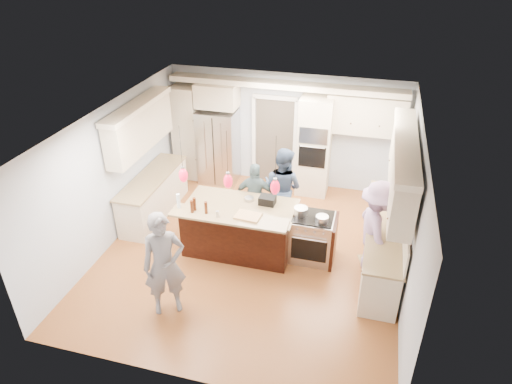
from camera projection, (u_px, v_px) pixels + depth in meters
ground_plane at (251, 252)px, 8.83m from camera, size 6.00×6.00×0.00m
room_shell at (251, 168)px, 7.93m from camera, size 5.54×6.04×2.72m
refrigerator at (218, 147)px, 10.94m from camera, size 0.90×0.70×1.80m
oven_column at (314, 147)px, 10.32m from camera, size 0.72×0.69×2.30m
back_upper_cabinets at (252, 118)px, 10.48m from camera, size 5.30×0.61×2.54m
right_counter_run at (389, 216)px, 8.01m from camera, size 0.64×3.10×2.51m
left_cabinets at (149, 170)px, 9.52m from camera, size 0.64×2.30×2.51m
kitchen_island at (240, 227)px, 8.71m from camera, size 2.10×1.46×1.12m
island_range at (313, 238)px, 8.47m from camera, size 0.82×0.71×0.92m
pendant_lights at (228, 181)px, 7.56m from camera, size 1.75×0.15×1.03m
person_bar_end at (164, 265)px, 7.08m from camera, size 0.79×0.71×1.82m
person_far_left at (282, 188)px, 9.24m from camera, size 1.02×0.90×1.75m
person_far_right at (255, 197)px, 9.21m from camera, size 0.90×0.46×1.46m
person_range_side at (376, 230)px, 7.90m from camera, size 1.03×1.34×1.83m
floor_rug at (378, 269)px, 8.39m from camera, size 0.82×1.00×0.01m
water_bottle at (178, 201)px, 8.06m from camera, size 0.07×0.07×0.28m
beer_bottle_a at (206, 208)px, 7.91m from camera, size 0.07×0.07×0.23m
beer_bottle_b at (192, 207)px, 7.94m from camera, size 0.07×0.07×0.24m
beer_bottle_c at (195, 204)px, 8.00m from camera, size 0.08×0.08×0.25m
drink_can at (217, 214)px, 7.85m from camera, size 0.07×0.07×0.11m
cutting_board at (248, 216)px, 7.86m from camera, size 0.46×0.34×0.03m
pot_large at (301, 211)px, 8.27m from camera, size 0.25×0.25×0.15m
pot_small at (322, 219)px, 8.07m from camera, size 0.23×0.23×0.11m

